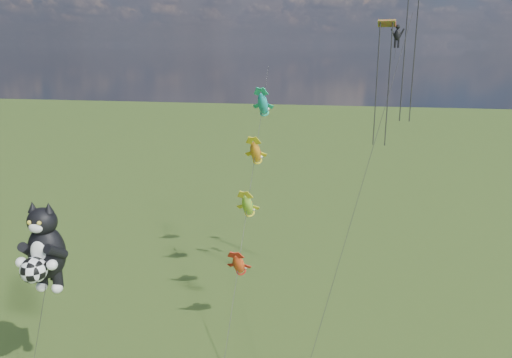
# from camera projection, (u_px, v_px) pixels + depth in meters

# --- Properties ---
(cat_kite_rig) EXTENTS (2.44, 4.16, 11.93)m
(cat_kite_rig) POSITION_uv_depth(u_px,v_px,m) (44.00, 249.00, 27.69)
(cat_kite_rig) COLOR brown
(cat_kite_rig) RESTS_ON ground
(fish_windsock_rig) EXTENTS (1.05, 15.97, 18.47)m
(fish_windsock_rig) POSITION_uv_depth(u_px,v_px,m) (252.00, 179.00, 37.93)
(fish_windsock_rig) COLOR brown
(fish_windsock_rig) RESTS_ON ground
(parafoil_rig) EXTENTS (7.21, 16.38, 23.82)m
(parafoil_rig) POSITION_uv_depth(u_px,v_px,m) (394.00, 52.00, 32.81)
(parafoil_rig) COLOR brown
(parafoil_rig) RESTS_ON ground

